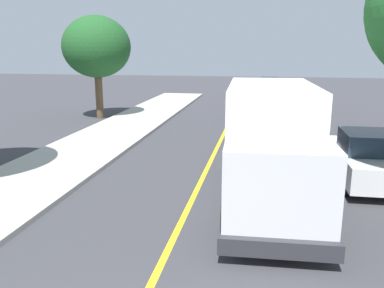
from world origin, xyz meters
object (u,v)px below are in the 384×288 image
Objects in this scene: parked_car_mid at (261,110)px; parked_car_furthest at (270,87)px; parked_car_near at (271,130)px; parked_van_across at (366,158)px; box_truck at (271,138)px; parked_car_far at (265,96)px; street_tree_down_block at (97,47)px.

parked_car_mid is 14.34m from parked_car_furthest.
parked_car_mid is at bearing 94.87° from parked_car_near.
parked_car_near is 5.09m from parked_van_across.
box_truck is 1.62× the size of parked_car_far.
box_truck is 1.63× the size of parked_car_near.
box_truck is 11.96m from parked_car_mid.
parked_car_mid is 1.01× the size of parked_van_across.
box_truck is 1.65× the size of parked_van_across.
parked_van_across is at bearing -79.31° from parked_car_far.
parked_van_across is (3.20, -16.95, 0.00)m from parked_car_far.
parked_car_near is (0.13, 6.14, -0.97)m from box_truck.
parked_car_far is at bearing 90.43° from box_truck.
parked_car_near is at bearing -88.77° from parked_car_far.
parked_car_near is 12.32m from street_tree_down_block.
parked_car_far is 1.02× the size of parked_car_furthest.
parked_car_near is 1.00× the size of parked_car_mid.
parked_car_mid is 10.39m from street_tree_down_block.
box_truck is at bearing -91.22° from parked_car_near.
parked_car_mid and parked_van_across have the same top height.
parked_car_near is 1.00× the size of parked_car_far.
parked_car_mid is at bearing 108.97° from parked_van_across.
parked_car_mid is 10.51m from parked_van_across.
parked_car_mid is at bearing -92.60° from parked_car_furthest.
box_truck is 15.89m from street_tree_down_block.
parked_car_mid is 0.73× the size of street_tree_down_block.
parked_car_furthest and parked_van_across have the same top height.
parked_car_near and parked_van_across have the same top height.
parked_van_across is (3.06, 1.97, -0.97)m from box_truck.
parked_car_far and parked_car_furthest have the same top height.
parked_car_furthest is at bearing 86.61° from parked_car_far.
parked_car_mid is 7.01m from parked_car_far.
box_truck is 26.26m from parked_car_furthest.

